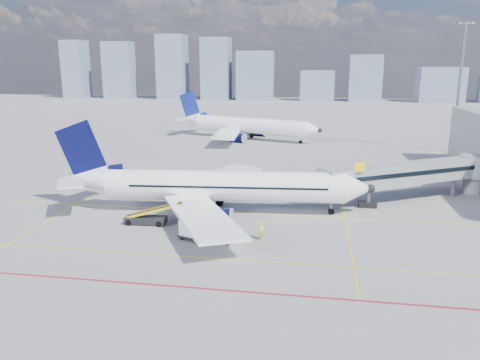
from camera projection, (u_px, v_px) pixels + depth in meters
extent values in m
plane|color=gray|center=(214.00, 235.00, 49.46)|extent=(420.00, 420.00, 0.00)
cube|color=yellow|center=(228.00, 212.00, 57.11)|extent=(60.00, 0.18, 0.01)
cube|color=yellow|center=(201.00, 258.00, 43.71)|extent=(80.00, 0.15, 0.01)
cube|color=yellow|center=(348.00, 236.00, 49.17)|extent=(0.15, 28.00, 0.01)
cube|color=yellow|center=(76.00, 204.00, 60.26)|extent=(0.15, 30.00, 0.01)
cube|color=maroon|center=(183.00, 287.00, 37.96)|extent=(90.00, 0.25, 0.01)
cube|color=gray|center=(409.00, 173.00, 60.48)|extent=(20.84, 13.93, 2.60)
cube|color=black|center=(409.00, 171.00, 60.43)|extent=(20.52, 13.82, 0.55)
cube|color=gray|center=(335.00, 180.00, 56.57)|extent=(4.49, 4.56, 3.00)
cube|color=black|center=(368.00, 205.00, 58.96)|extent=(2.20, 1.00, 0.70)
cylinder|color=slate|center=(368.00, 194.00, 58.63)|extent=(0.56, 0.56, 2.70)
cylinder|color=slate|center=(454.00, 182.00, 63.58)|extent=(0.60, 0.60, 3.90)
cylinder|color=gray|center=(474.00, 166.00, 64.55)|extent=(4.00, 4.00, 3.00)
cylinder|color=gray|center=(473.00, 180.00, 65.02)|extent=(2.40, 2.40, 3.90)
cube|color=yellow|center=(360.00, 167.00, 55.50)|extent=(1.26, 0.82, 1.20)
cylinder|color=slate|center=(459.00, 90.00, 93.13)|extent=(0.56, 0.56, 25.00)
cube|color=slate|center=(466.00, 23.00, 90.06)|extent=(3.20, 0.40, 0.50)
cube|color=#B1B4B9|center=(460.00, 23.00, 90.00)|extent=(0.60, 0.15, 0.35)
cube|color=#B1B4B9|center=(467.00, 23.00, 89.82)|extent=(0.60, 0.15, 0.35)
cube|color=#B1B4B9|center=(473.00, 23.00, 89.63)|extent=(0.60, 0.15, 0.35)
cube|color=slate|center=(76.00, 69.00, 246.06)|extent=(10.97, 11.54, 29.48)
cube|color=slate|center=(119.00, 70.00, 242.39)|extent=(14.87, 9.31, 28.65)
cube|color=slate|center=(172.00, 67.00, 237.48)|extent=(13.72, 12.80, 31.83)
cube|color=slate|center=(216.00, 69.00, 234.09)|extent=(13.53, 13.65, 30.19)
cube|color=slate|center=(255.00, 76.00, 231.78)|extent=(17.70, 11.01, 23.74)
cube|color=slate|center=(317.00, 86.00, 228.09)|extent=(16.27, 10.24, 14.46)
cube|color=slate|center=(365.00, 78.00, 223.66)|extent=(15.27, 9.11, 21.84)
cube|color=slate|center=(440.00, 85.00, 218.99)|extent=(20.20, 14.75, 16.14)
cylinder|color=white|center=(225.00, 186.00, 56.38)|extent=(28.77, 6.21, 3.71)
cone|color=white|center=(359.00, 188.00, 55.22)|extent=(3.74, 4.00, 3.71)
sphere|color=black|center=(371.00, 189.00, 55.13)|extent=(1.14, 1.14, 1.05)
cone|color=white|center=(85.00, 179.00, 57.51)|extent=(6.40, 4.23, 3.71)
cube|color=black|center=(349.00, 184.00, 55.19)|extent=(1.55, 1.55, 0.43)
cube|color=white|center=(221.00, 177.00, 65.02)|extent=(9.80, 16.47, 0.55)
cube|color=white|center=(202.00, 216.00, 48.44)|extent=(11.96, 16.14, 0.55)
cylinder|color=#070A36|center=(226.00, 191.00, 62.30)|extent=(3.61, 2.48, 2.19)
cylinder|color=#070A36|center=(215.00, 218.00, 51.61)|extent=(3.61, 2.48, 2.19)
cylinder|color=#B1B4B9|center=(239.00, 192.00, 62.16)|extent=(0.53, 2.27, 2.25)
cylinder|color=#B1B4B9|center=(232.00, 218.00, 51.48)|extent=(0.53, 2.27, 2.25)
cube|color=#070A36|center=(83.00, 153.00, 56.72)|extent=(6.53, 0.88, 8.12)
cube|color=#070A36|center=(102.00, 172.00, 57.11)|extent=(5.37, 0.76, 2.05)
cube|color=white|center=(91.00, 171.00, 60.41)|extent=(4.29, 5.93, 0.21)
cube|color=white|center=(71.00, 183.00, 54.51)|extent=(4.97, 6.05, 0.21)
cylinder|color=slate|center=(331.00, 207.00, 56.03)|extent=(0.30, 0.30, 1.80)
cylinder|color=black|center=(331.00, 211.00, 56.16)|extent=(0.78, 0.35, 0.76)
cylinder|color=slate|center=(220.00, 200.00, 59.45)|extent=(0.35, 0.35, 1.60)
cylinder|color=black|center=(220.00, 202.00, 59.52)|extent=(1.05, 0.74, 1.00)
cylinder|color=slate|center=(215.00, 212.00, 54.66)|extent=(0.35, 0.35, 1.60)
cylinder|color=black|center=(215.00, 214.00, 54.73)|extent=(1.05, 0.74, 1.00)
cube|color=black|center=(230.00, 180.00, 58.06)|extent=(23.34, 2.16, 0.25)
cube|color=black|center=(227.00, 188.00, 54.50)|extent=(23.34, 2.16, 0.25)
cylinder|color=white|center=(250.00, 125.00, 111.51)|extent=(28.23, 13.25, 3.73)
cone|color=white|center=(314.00, 130.00, 103.92)|extent=(4.50, 4.67, 3.73)
sphere|color=black|center=(320.00, 130.00, 103.29)|extent=(1.35, 1.35, 1.05)
cone|color=white|center=(191.00, 119.00, 119.62)|extent=(7.02, 5.58, 3.73)
cube|color=black|center=(309.00, 127.00, 104.38)|extent=(1.84, 1.84, 0.43)
cube|color=white|center=(261.00, 125.00, 119.73)|extent=(14.51, 14.82, 0.55)
cube|color=white|center=(227.00, 134.00, 105.16)|extent=(6.10, 16.08, 0.55)
cylinder|color=#070A36|center=(259.00, 132.00, 116.97)|extent=(3.98, 3.24, 2.20)
cylinder|color=#070A36|center=(237.00, 138.00, 107.58)|extent=(3.98, 3.24, 2.20)
cylinder|color=#B1B4B9|center=(266.00, 132.00, 116.11)|extent=(1.08, 2.23, 2.25)
cylinder|color=#B1B4B9|center=(244.00, 138.00, 106.72)|extent=(1.08, 2.23, 2.25)
cube|color=navy|center=(190.00, 106.00, 118.82)|extent=(6.26, 2.51, 8.15)
cube|color=navy|center=(198.00, 116.00, 118.29)|extent=(5.17, 2.10, 2.06)
cube|color=white|center=(196.00, 117.00, 122.31)|extent=(5.71, 5.90, 0.21)
cube|color=white|center=(182.00, 119.00, 117.13)|extent=(3.06, 5.45, 0.21)
cylinder|color=black|center=(252.00, 135.00, 114.75)|extent=(1.16, 0.95, 1.00)
cylinder|color=black|center=(242.00, 138.00, 110.54)|extent=(1.16, 0.95, 1.00)
cylinder|color=black|center=(301.00, 142.00, 106.12)|extent=(0.81, 0.52, 0.76)
cube|color=white|center=(223.00, 236.00, 47.51)|extent=(2.80, 2.06, 0.91)
cube|color=white|center=(219.00, 229.00, 47.54)|extent=(1.48, 1.59, 0.68)
cube|color=black|center=(219.00, 227.00, 47.49)|extent=(1.36, 1.51, 0.40)
cylinder|color=black|center=(212.00, 239.00, 47.44)|extent=(0.68, 0.43, 0.64)
cylinder|color=black|center=(218.00, 235.00, 48.52)|extent=(0.68, 0.43, 0.64)
cylinder|color=black|center=(228.00, 242.00, 46.64)|extent=(0.68, 0.43, 0.64)
cylinder|color=black|center=(233.00, 238.00, 47.72)|extent=(0.68, 0.43, 0.64)
cube|color=black|center=(198.00, 237.00, 47.94)|extent=(4.19, 2.93, 0.19)
cube|color=white|center=(190.00, 227.00, 48.18)|extent=(2.11, 2.07, 1.65)
cube|color=white|center=(205.00, 230.00, 47.26)|extent=(2.11, 2.07, 1.65)
cylinder|color=black|center=(182.00, 238.00, 48.07)|extent=(0.37, 0.26, 0.34)
cylinder|color=black|center=(190.00, 234.00, 49.33)|extent=(0.37, 0.26, 0.34)
cylinder|color=black|center=(206.00, 244.00, 46.64)|extent=(0.37, 0.26, 0.34)
cylinder|color=black|center=(214.00, 239.00, 47.90)|extent=(0.37, 0.26, 0.34)
cube|color=black|center=(146.00, 220.00, 52.78)|extent=(4.66, 1.79, 0.77)
cube|color=black|center=(153.00, 210.00, 52.39)|extent=(6.61, 1.31, 2.02)
cube|color=yellow|center=(155.00, 209.00, 52.97)|extent=(6.61, 0.30, 2.11)
cube|color=yellow|center=(151.00, 212.00, 51.81)|extent=(6.61, 0.30, 2.11)
cylinder|color=black|center=(129.00, 223.00, 52.30)|extent=(0.67, 0.28, 0.66)
cylinder|color=black|center=(133.00, 218.00, 53.78)|extent=(0.67, 0.28, 0.66)
cylinder|color=black|center=(159.00, 224.00, 51.86)|extent=(0.67, 0.28, 0.66)
cylinder|color=black|center=(163.00, 220.00, 53.34)|extent=(0.67, 0.28, 0.66)
imported|color=#F4F91A|center=(262.00, 231.00, 47.92)|extent=(0.70, 0.82, 1.91)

